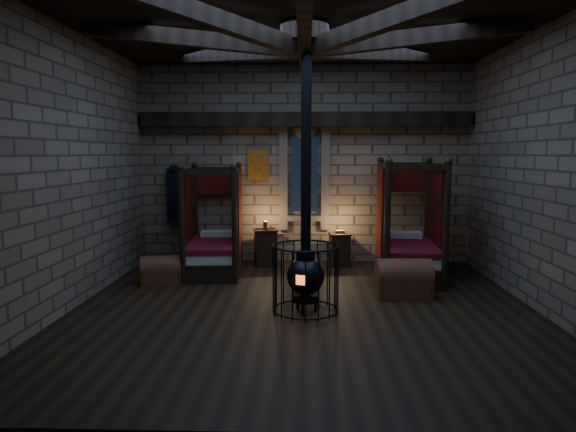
{
  "coord_description": "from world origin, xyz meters",
  "views": [
    {
      "loc": [
        0.02,
        -7.58,
        2.35
      ],
      "look_at": [
        -0.26,
        0.6,
        1.35
      ],
      "focal_mm": 32.0,
      "sensor_mm": 36.0,
      "label": 1
    }
  ],
  "objects_px": {
    "trunk_left": "(161,271)",
    "stove": "(306,271)",
    "bed_right": "(408,248)",
    "bed_left": "(214,246)",
    "trunk_right": "(403,280)"
  },
  "relations": [
    {
      "from": "trunk_left",
      "to": "stove",
      "type": "height_order",
      "value": "stove"
    },
    {
      "from": "bed_right",
      "to": "stove",
      "type": "bearing_deg",
      "value": -125.73
    },
    {
      "from": "bed_left",
      "to": "trunk_left",
      "type": "bearing_deg",
      "value": -133.6
    },
    {
      "from": "trunk_right",
      "to": "bed_right",
      "type": "bearing_deg",
      "value": 74.43
    },
    {
      "from": "bed_left",
      "to": "stove",
      "type": "height_order",
      "value": "stove"
    },
    {
      "from": "trunk_left",
      "to": "trunk_right",
      "type": "relative_size",
      "value": 0.87
    },
    {
      "from": "bed_right",
      "to": "trunk_right",
      "type": "bearing_deg",
      "value": -99.4
    },
    {
      "from": "trunk_left",
      "to": "trunk_right",
      "type": "distance_m",
      "value": 4.29
    },
    {
      "from": "bed_right",
      "to": "trunk_left",
      "type": "distance_m",
      "value": 4.65
    },
    {
      "from": "bed_left",
      "to": "trunk_right",
      "type": "bearing_deg",
      "value": -31.39
    },
    {
      "from": "trunk_left",
      "to": "stove",
      "type": "bearing_deg",
      "value": -45.13
    },
    {
      "from": "bed_left",
      "to": "bed_right",
      "type": "relative_size",
      "value": 0.95
    },
    {
      "from": "trunk_right",
      "to": "stove",
      "type": "xyz_separation_m",
      "value": [
        -1.61,
        -0.88,
        0.33
      ]
    },
    {
      "from": "bed_left",
      "to": "bed_right",
      "type": "height_order",
      "value": "bed_right"
    },
    {
      "from": "bed_left",
      "to": "stove",
      "type": "xyz_separation_m",
      "value": [
        1.82,
        -2.6,
        0.11
      ]
    }
  ]
}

